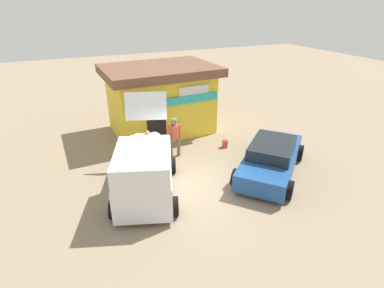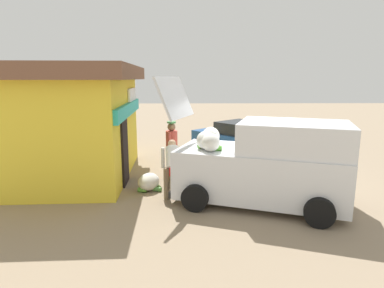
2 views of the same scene
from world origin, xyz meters
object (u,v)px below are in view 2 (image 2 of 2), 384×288
object	(u,v)px
delivery_van	(266,163)
paint_bucket	(179,154)
storefront_bar	(72,120)
parked_sedan	(247,140)
customer_bending	(173,164)
unloaded_banana_pile	(149,182)
vendor_standing	(172,146)

from	to	relation	value
delivery_van	paint_bucket	distance (m)	4.96
storefront_bar	parked_sedan	distance (m)	6.43
storefront_bar	delivery_van	distance (m)	5.86
storefront_bar	customer_bending	distance (m)	3.72
unloaded_banana_pile	vendor_standing	bearing A→B (deg)	-31.50
unloaded_banana_pile	paint_bucket	xyz separation A→B (m)	(3.38, -0.72, -0.04)
customer_bending	vendor_standing	bearing A→B (deg)	3.51
customer_bending	unloaded_banana_pile	distance (m)	1.05
storefront_bar	vendor_standing	distance (m)	3.12
vendor_standing	parked_sedan	bearing A→B (deg)	-43.21
delivery_van	unloaded_banana_pile	world-z (taller)	delivery_van
parked_sedan	unloaded_banana_pile	world-z (taller)	parked_sedan
paint_bucket	storefront_bar	bearing A→B (deg)	122.58
vendor_standing	customer_bending	world-z (taller)	vendor_standing
parked_sedan	delivery_van	bearing A→B (deg)	174.34
customer_bending	paint_bucket	bearing A→B (deg)	-0.78
delivery_van	unloaded_banana_pile	size ratio (longest dim) A/B	5.54
storefront_bar	customer_bending	world-z (taller)	storefront_bar
paint_bucket	customer_bending	bearing A→B (deg)	179.22
vendor_standing	paint_bucket	bearing A→B (deg)	-3.34
storefront_bar	unloaded_banana_pile	distance (m)	3.16
unloaded_banana_pile	customer_bending	bearing A→B (deg)	-126.59
vendor_standing	storefront_bar	bearing A→B (deg)	81.92
delivery_van	unloaded_banana_pile	xyz separation A→B (m)	(1.01, 2.89, -0.77)
vendor_standing	customer_bending	bearing A→B (deg)	-176.49
storefront_bar	vendor_standing	bearing A→B (deg)	-98.08
customer_bending	paint_bucket	xyz separation A→B (m)	(3.88, -0.05, -0.67)
parked_sedan	customer_bending	world-z (taller)	customer_bending
vendor_standing	unloaded_banana_pile	distance (m)	1.36
parked_sedan	customer_bending	bearing A→B (deg)	148.53
parked_sedan	paint_bucket	xyz separation A→B (m)	(-0.54, 2.66, -0.43)
delivery_van	paint_bucket	size ratio (longest dim) A/B	12.64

